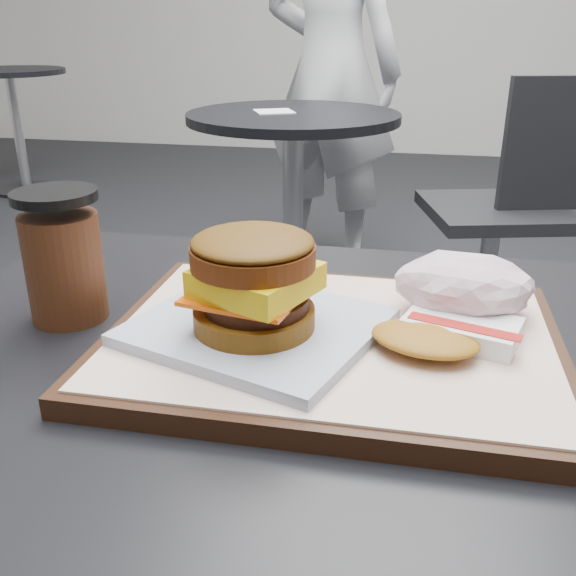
# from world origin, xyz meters

# --- Properties ---
(customer_table) EXTENTS (0.80, 0.60, 0.77)m
(customer_table) POSITION_xyz_m (0.00, 0.00, 0.58)
(customer_table) COLOR #A5A5AA
(customer_table) RESTS_ON ground
(serving_tray) EXTENTS (0.38, 0.28, 0.02)m
(serving_tray) POSITION_xyz_m (-0.00, 0.02, 0.78)
(serving_tray) COLOR black
(serving_tray) RESTS_ON customer_table
(breakfast_sandwich) EXTENTS (0.23, 0.22, 0.09)m
(breakfast_sandwich) POSITION_xyz_m (-0.07, 0.01, 0.83)
(breakfast_sandwich) COLOR silver
(breakfast_sandwich) RESTS_ON serving_tray
(hash_brown) EXTENTS (0.13, 0.11, 0.02)m
(hash_brown) POSITION_xyz_m (0.09, 0.02, 0.80)
(hash_brown) COLOR white
(hash_brown) RESTS_ON serving_tray
(crumpled_wrapper) EXTENTS (0.12, 0.09, 0.05)m
(crumpled_wrapper) POSITION_xyz_m (0.11, 0.08, 0.82)
(crumpled_wrapper) COLOR white
(crumpled_wrapper) RESTS_ON serving_tray
(coffee_cup) EXTENTS (0.08, 0.08, 0.12)m
(coffee_cup) POSITION_xyz_m (-0.26, 0.05, 0.83)
(coffee_cup) COLOR #442010
(coffee_cup) RESTS_ON customer_table
(neighbor_table) EXTENTS (0.70, 0.70, 0.75)m
(neighbor_table) POSITION_xyz_m (-0.35, 1.65, 0.55)
(neighbor_table) COLOR black
(neighbor_table) RESTS_ON ground
(napkin) EXTENTS (0.16, 0.16, 0.00)m
(napkin) POSITION_xyz_m (-0.41, 1.64, 0.75)
(napkin) COLOR white
(napkin) RESTS_ON neighbor_table
(neighbor_chair) EXTENTS (0.64, 0.51, 0.88)m
(neighbor_chair) POSITION_xyz_m (0.38, 1.63, 0.51)
(neighbor_chair) COLOR #95959A
(neighbor_chair) RESTS_ON ground
(patron) EXTENTS (0.71, 0.59, 1.67)m
(patron) POSITION_xyz_m (-0.32, 2.28, 0.83)
(patron) COLOR silver
(patron) RESTS_ON ground
(bg_table_mid) EXTENTS (0.66, 0.66, 0.75)m
(bg_table_mid) POSITION_xyz_m (-2.40, 3.20, 0.56)
(bg_table_mid) COLOR black
(bg_table_mid) RESTS_ON ground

